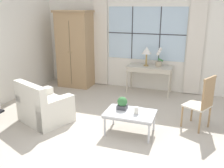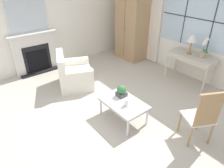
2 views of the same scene
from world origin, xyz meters
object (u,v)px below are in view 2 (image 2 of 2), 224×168
at_px(potted_orchid, 204,50).
at_px(armchair_upholstered, 74,75).
at_px(table_lamp, 192,39).
at_px(console_table, 191,58).
at_px(potted_plant_small, 122,91).
at_px(pillar_candle, 126,103).
at_px(fireplace, 35,49).
at_px(side_chair_wooden, 203,115).
at_px(armoire, 132,25).
at_px(coffee_table, 123,104).

relative_size(potted_orchid, armchair_upholstered, 0.43).
xyz_separation_m(table_lamp, armchair_upholstered, (-1.59, -2.51, -0.86)).
bearing_deg(console_table, potted_plant_small, -91.84).
xyz_separation_m(armchair_upholstered, pillar_candle, (1.94, 0.06, 0.20)).
bearing_deg(potted_plant_small, pillar_candle, -25.27).
height_order(console_table, potted_orchid, potted_orchid).
relative_size(fireplace, potted_orchid, 3.96).
distance_m(console_table, side_chair_wooden, 2.25).
height_order(table_lamp, side_chair_wooden, table_lamp).
bearing_deg(potted_plant_small, armchair_upholstered, -172.77).
height_order(fireplace, potted_plant_small, fireplace).
height_order(side_chair_wooden, potted_plant_small, side_chair_wooden).
relative_size(armoire, console_table, 1.81).
bearing_deg(armoire, fireplace, -107.68).
xyz_separation_m(fireplace, potted_orchid, (3.34, 3.00, 0.27)).
xyz_separation_m(potted_orchid, pillar_candle, (0.02, -2.50, -0.46)).
relative_size(coffee_table, potted_plant_small, 3.84).
relative_size(armoire, pillar_candle, 14.40).
bearing_deg(coffee_table, armoire, 134.59).
xyz_separation_m(fireplace, pillar_candle, (3.36, 0.49, -0.18)).
height_order(table_lamp, coffee_table, table_lamp).
bearing_deg(pillar_candle, armoire, 135.64).
xyz_separation_m(armoire, console_table, (2.20, 0.05, -0.44)).
bearing_deg(fireplace, armchair_upholstered, 17.11).
height_order(table_lamp, potted_plant_small, table_lamp).
xyz_separation_m(fireplace, table_lamp, (3.01, 2.95, 0.48)).
distance_m(table_lamp, potted_plant_small, 2.38).
bearing_deg(armchair_upholstered, console_table, 55.72).
xyz_separation_m(fireplace, console_table, (3.11, 2.93, -0.01)).
distance_m(side_chair_wooden, potted_plant_small, 1.53).
distance_m(potted_orchid, coffee_table, 2.53).
relative_size(fireplace, coffee_table, 2.19).
relative_size(armoire, potted_orchid, 4.28).
bearing_deg(table_lamp, console_table, -10.39).
xyz_separation_m(coffee_table, pillar_candle, (0.13, -0.04, 0.11)).
height_order(armoire, table_lamp, armoire).
height_order(fireplace, potted_orchid, fireplace).
distance_m(side_chair_wooden, coffee_table, 1.42).
relative_size(potted_orchid, coffee_table, 0.55).
bearing_deg(side_chair_wooden, coffee_table, -153.97).
distance_m(potted_orchid, armchair_upholstered, 3.27).
bearing_deg(armchair_upholstered, coffee_table, 3.10).
height_order(table_lamp, armchair_upholstered, table_lamp).
relative_size(potted_orchid, potted_plant_small, 2.12).
bearing_deg(pillar_candle, table_lamp, 98.00).
bearing_deg(side_chair_wooden, table_lamp, 129.41).
distance_m(armoire, side_chair_wooden, 4.00).
height_order(side_chair_wooden, pillar_candle, side_chair_wooden).
height_order(console_table, coffee_table, console_table).
bearing_deg(armchair_upholstered, fireplace, -162.89).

